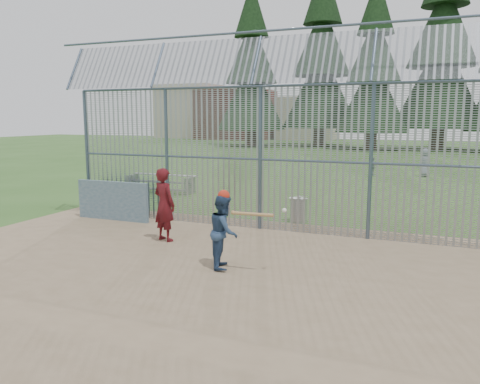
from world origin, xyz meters
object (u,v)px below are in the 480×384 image
at_px(batter, 224,231).
at_px(trash_can, 299,210).
at_px(dugout_wall, 113,201).
at_px(onlooker, 164,205).
at_px(bleacher, 161,183).

relative_size(batter, trash_can, 1.90).
relative_size(dugout_wall, trash_can, 3.05).
bearing_deg(onlooker, bleacher, -38.70).
xyz_separation_m(dugout_wall, onlooker, (2.77, -1.54, 0.34)).
height_order(trash_can, bleacher, trash_can).
height_order(onlooker, trash_can, onlooker).
height_order(batter, trash_can, batter).
bearing_deg(trash_can, onlooker, -127.04).
distance_m(trash_can, bleacher, 7.74).
height_order(dugout_wall, bleacher, dugout_wall).
relative_size(dugout_wall, batter, 1.61).
bearing_deg(batter, bleacher, 19.53).
relative_size(onlooker, trash_can, 2.29).
bearing_deg(dugout_wall, batter, -30.31).
bearing_deg(trash_can, batter, -93.70).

